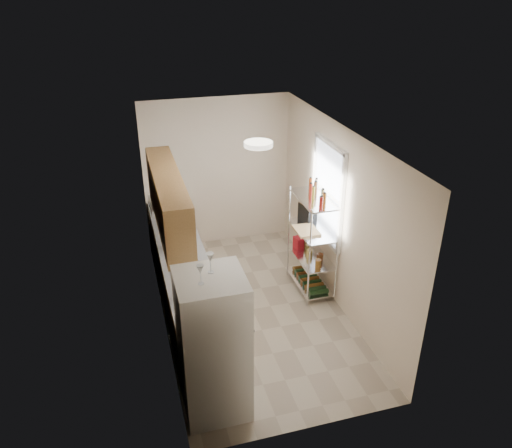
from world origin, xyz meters
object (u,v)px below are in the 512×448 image
(frying_pan_large, at_px, (174,233))
(rice_cooker, at_px, (174,242))
(cutting_board, at_px, (306,230))
(refrigerator, at_px, (213,346))
(espresso_machine, at_px, (308,212))

(frying_pan_large, bearing_deg, rice_cooker, -111.73)
(frying_pan_large, xyz_separation_m, cutting_board, (1.84, -0.63, 0.10))
(refrigerator, bearing_deg, frying_pan_large, 91.76)
(rice_cooker, relative_size, espresso_machine, 0.80)
(cutting_board, bearing_deg, espresso_machine, 67.04)
(frying_pan_large, relative_size, cutting_board, 0.70)
(frying_pan_large, distance_m, cutting_board, 1.95)
(rice_cooker, distance_m, cutting_board, 1.90)
(rice_cooker, distance_m, espresso_machine, 2.03)
(cutting_board, relative_size, espresso_machine, 1.35)
(rice_cooker, bearing_deg, refrigerator, -86.67)
(cutting_board, bearing_deg, frying_pan_large, 161.08)
(rice_cooker, relative_size, frying_pan_large, 0.84)
(refrigerator, distance_m, frying_pan_large, 2.51)
(cutting_board, height_order, espresso_machine, espresso_machine)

